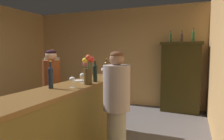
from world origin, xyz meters
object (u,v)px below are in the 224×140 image
object	(u,v)px
wine_bottle_pinot	(51,76)
wine_glass_front	(103,70)
bar_counter	(71,123)
display_cabinet	(181,76)
display_bottle_left	(171,37)
flower_arrangement	(88,69)
wine_glass_rear	(72,79)
bartender	(117,105)
patron_in_grey	(52,80)
patron_tall	(52,88)
display_bottle_center	(193,36)
wine_glass_mid	(83,76)
cheese_plate	(78,81)
wine_bottle_rose	(106,68)
wine_bottle_merlot	(95,72)
display_bottle_midleft	(182,37)

from	to	relation	value
wine_bottle_pinot	wine_glass_front	xyz separation A→B (m)	(0.14, 1.26, -0.03)
bar_counter	display_cabinet	xyz separation A→B (m)	(1.27, 2.97, 0.38)
wine_glass_front	display_bottle_left	distance (m)	2.33
bar_counter	flower_arrangement	distance (m)	0.78
display_cabinet	flower_arrangement	size ratio (longest dim) A/B	4.21
flower_arrangement	wine_glass_rear	bearing A→B (deg)	-101.47
bartender	patron_in_grey	bearing A→B (deg)	-45.74
display_cabinet	patron_in_grey	bearing A→B (deg)	-152.14
display_cabinet	wine_bottle_pinot	distance (m)	3.55
wine_glass_rear	wine_bottle_pinot	bearing A→B (deg)	-147.83
bar_counter	patron_tall	distance (m)	1.05
display_bottle_center	wine_glass_mid	bearing A→B (deg)	-118.23
display_cabinet	bar_counter	bearing A→B (deg)	-113.24
bar_counter	display_bottle_left	bearing A→B (deg)	71.30
wine_bottle_pinot	cheese_plate	xyz separation A→B (m)	(-0.02, 0.67, -0.15)
wine_bottle_rose	patron_tall	bearing A→B (deg)	-143.37
wine_glass_rear	flower_arrangement	size ratio (longest dim) A/B	0.34
wine_bottle_rose	wine_glass_rear	xyz separation A→B (m)	(0.11, -1.34, -0.04)
wine_glass_rear	display_bottle_center	size ratio (longest dim) A/B	0.42
flower_arrangement	cheese_plate	bearing A→B (deg)	143.04
wine_bottle_pinot	display_bottle_left	world-z (taller)	display_bottle_left
wine_glass_mid	patron_in_grey	distance (m)	2.05
wine_bottle_rose	cheese_plate	distance (m)	0.83
display_bottle_center	display_cabinet	bearing A→B (deg)	-180.00
wine_bottle_rose	wine_bottle_merlot	world-z (taller)	wine_bottle_rose
bar_counter	wine_glass_mid	xyz separation A→B (m)	(0.06, 0.21, 0.64)
wine_glass_mid	wine_glass_rear	distance (m)	0.37
display_bottle_midleft	display_bottle_left	bearing A→B (deg)	-180.00
wine_glass_rear	patron_in_grey	world-z (taller)	patron_in_grey
wine_glass_front	bar_counter	bearing A→B (deg)	-92.54
wine_bottle_rose	patron_tall	xyz separation A→B (m)	(-0.81, -0.60, -0.35)
wine_glass_front	wine_glass_mid	distance (m)	0.76
patron_in_grey	bartender	size ratio (longest dim) A/B	1.02
wine_glass_mid	display_bottle_center	bearing A→B (deg)	61.77
wine_glass_mid	display_bottle_midleft	xyz separation A→B (m)	(1.21, 2.75, 0.71)
wine_bottle_merlot	display_bottle_left	xyz separation A→B (m)	(0.83, 2.56, 0.67)
wine_bottle_rose	wine_glass_front	world-z (taller)	wine_bottle_rose
cheese_plate	patron_tall	size ratio (longest dim) A/B	0.13
display_cabinet	display_bottle_center	distance (m)	1.03
wine_glass_front	patron_in_grey	bearing A→B (deg)	161.25
display_bottle_left	display_bottle_midleft	world-z (taller)	display_bottle_left
cheese_plate	wine_bottle_rose	bearing A→B (deg)	80.84
bar_counter	bartender	bearing A→B (deg)	5.99
display_cabinet	wine_bottle_rose	world-z (taller)	display_cabinet
display_bottle_center	patron_tall	bearing A→B (deg)	-134.50
display_bottle_center	flower_arrangement	bearing A→B (deg)	-115.66
display_bottle_midleft	bartender	xyz separation A→B (m)	(-0.63, -2.90, -1.04)
flower_arrangement	patron_in_grey	bearing A→B (deg)	141.67
display_bottle_left	cheese_plate	bearing A→B (deg)	-113.44
display_bottle_left	patron_tall	xyz separation A→B (m)	(-1.80, -2.38, -1.02)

